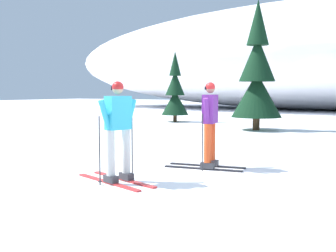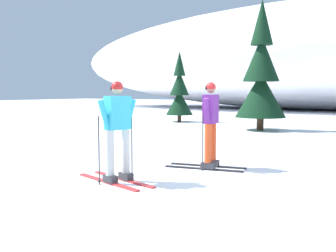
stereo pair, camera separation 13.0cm
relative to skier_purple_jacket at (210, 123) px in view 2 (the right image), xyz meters
The scene contains 6 objects.
ground_plane 1.59m from the skier_purple_jacket, 57.32° to the right, with size 120.00×120.00×0.00m, color white.
skier_purple_jacket is the anchor object (origin of this frame).
skier_cyan_jacket 2.19m from the skier_purple_jacket, 112.08° to the right, with size 1.82×0.91×1.79m.
pine_tree_far_left 12.97m from the skier_purple_jacket, 123.02° to the left, with size 1.44×1.44×3.72m.
pine_tree_center_left 8.92m from the skier_purple_jacket, 102.24° to the left, with size 2.07×2.07×5.37m.
snow_ridge_background 29.93m from the skier_purple_jacket, 96.00° to the left, with size 51.39×20.11×9.31m, color white.
Camera 2 is at (2.96, -6.48, 1.61)m, focal length 42.97 mm.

